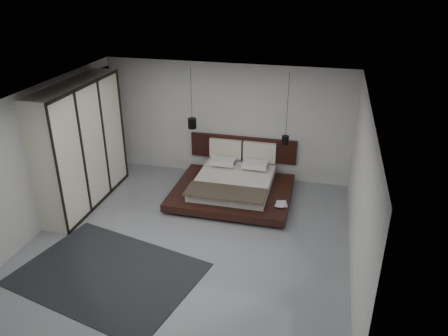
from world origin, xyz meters
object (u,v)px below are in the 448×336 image
(pendant_right, at_px, (285,140))
(wardrobe, at_px, (81,145))
(bed, at_px, (234,184))
(rug, at_px, (108,274))
(pendant_left, at_px, (192,123))
(lattice_screen, at_px, (105,123))

(pendant_right, xyz_separation_m, wardrobe, (-4.20, -1.42, 0.02))
(bed, relative_size, rug, 0.88)
(pendant_left, xyz_separation_m, pendant_right, (2.15, 0.00, -0.20))
(pendant_right, distance_m, rug, 4.67)
(bed, bearing_deg, wardrobe, -161.90)
(lattice_screen, distance_m, bed, 3.57)
(bed, relative_size, pendant_left, 1.87)
(bed, distance_m, pendant_right, 1.55)
(lattice_screen, bearing_deg, rug, -63.63)
(wardrobe, xyz_separation_m, rug, (1.64, -2.26, -1.34))
(lattice_screen, bearing_deg, wardrobe, -80.82)
(bed, distance_m, pendant_left, 1.69)
(pendant_right, distance_m, wardrobe, 4.43)
(lattice_screen, distance_m, pendant_left, 2.31)
(lattice_screen, distance_m, pendant_right, 4.45)
(lattice_screen, bearing_deg, bed, -9.01)
(lattice_screen, xyz_separation_m, bed, (3.37, -0.54, -1.02))
(pendant_left, distance_m, wardrobe, 2.50)
(lattice_screen, xyz_separation_m, pendant_left, (2.30, -0.14, 0.23))
(pendant_right, bearing_deg, pendant_left, 180.00)
(lattice_screen, relative_size, bed, 0.99)
(lattice_screen, height_order, bed, lattice_screen)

